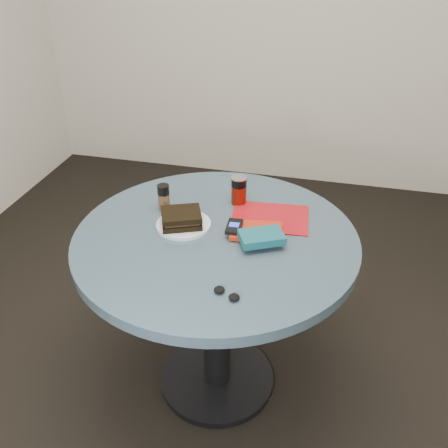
% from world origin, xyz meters
% --- Properties ---
extents(ground, '(4.00, 4.00, 0.00)m').
position_xyz_m(ground, '(0.00, 0.00, 0.00)').
color(ground, black).
rests_on(ground, ground).
extents(table, '(1.00, 1.00, 0.75)m').
position_xyz_m(table, '(0.00, 0.00, 0.59)').
color(table, black).
rests_on(table, ground).
extents(plate, '(0.20, 0.20, 0.01)m').
position_xyz_m(plate, '(-0.13, 0.03, 0.76)').
color(plate, white).
rests_on(plate, table).
extents(sandwich, '(0.17, 0.16, 0.05)m').
position_xyz_m(sandwich, '(-0.13, 0.02, 0.79)').
color(sandwich, black).
rests_on(sandwich, plate).
extents(soda_can, '(0.08, 0.08, 0.11)m').
position_xyz_m(soda_can, '(0.03, 0.24, 0.81)').
color(soda_can, '#681005').
rests_on(soda_can, table).
extents(pepper_grinder, '(0.06, 0.06, 0.10)m').
position_xyz_m(pepper_grinder, '(-0.23, 0.13, 0.80)').
color(pepper_grinder, '#503822').
rests_on(pepper_grinder, table).
extents(magazine, '(0.30, 0.23, 0.01)m').
position_xyz_m(magazine, '(0.17, 0.16, 0.75)').
color(magazine, maroon).
rests_on(magazine, table).
extents(red_book, '(0.20, 0.15, 0.02)m').
position_xyz_m(red_book, '(0.14, 0.04, 0.76)').
color(red_book, '#AB250D').
rests_on(red_book, magazine).
extents(novel, '(0.17, 0.15, 0.03)m').
position_xyz_m(novel, '(0.17, -0.03, 0.78)').
color(novel, '#124C5A').
rests_on(novel, red_book).
extents(mp3_player, '(0.06, 0.09, 0.02)m').
position_xyz_m(mp3_player, '(0.06, 0.03, 0.78)').
color(mp3_player, black).
rests_on(mp3_player, red_book).
extents(headphones, '(0.09, 0.07, 0.02)m').
position_xyz_m(headphones, '(0.11, -0.31, 0.76)').
color(headphones, black).
rests_on(headphones, table).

